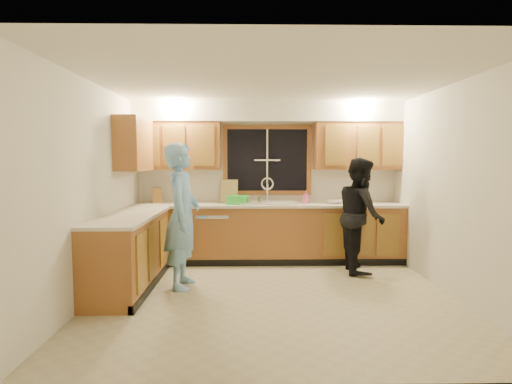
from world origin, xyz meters
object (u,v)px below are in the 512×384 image
(woman, at_px, (361,215))
(knife_block, at_px, (157,196))
(stove, at_px, (115,263))
(dish_crate, at_px, (238,200))
(man, at_px, (182,216))
(soap_bottle, at_px, (306,197))
(bowl, at_px, (335,202))
(sink, at_px, (268,207))
(dishwasher, at_px, (214,236))

(woman, relative_size, knife_block, 6.80)
(stove, xyz_separation_m, dish_crate, (1.34, 1.73, 0.54))
(man, bearing_deg, dish_crate, -28.19)
(man, xyz_separation_m, soap_bottle, (1.75, 1.35, 0.11))
(woman, distance_m, soap_bottle, 0.99)
(knife_block, relative_size, dish_crate, 0.85)
(dish_crate, relative_size, bowl, 1.21)
(knife_block, bearing_deg, man, -76.21)
(man, height_order, soap_bottle, man)
(knife_block, xyz_separation_m, bowl, (2.81, -0.12, -0.09))
(bowl, bearing_deg, sink, 178.40)
(bowl, bearing_deg, dishwasher, 179.55)
(stove, height_order, man, man)
(sink, bearing_deg, knife_block, 177.01)
(dish_crate, xyz_separation_m, bowl, (1.52, 0.06, -0.04))
(dishwasher, xyz_separation_m, dish_crate, (0.39, -0.08, 0.58))
(man, distance_m, soap_bottle, 2.21)
(soap_bottle, distance_m, bowl, 0.46)
(dishwasher, relative_size, soap_bottle, 4.09)
(bowl, bearing_deg, soap_bottle, 165.27)
(sink, height_order, bowl, sink)
(stove, bearing_deg, man, 40.35)
(sink, distance_m, bowl, 1.06)
(woman, distance_m, dish_crate, 1.84)
(stove, distance_m, knife_block, 2.01)
(dishwasher, bearing_deg, sink, 0.99)
(dishwasher, bearing_deg, knife_block, 173.30)
(dish_crate, bearing_deg, bowl, 2.43)
(stove, relative_size, soap_bottle, 4.49)
(sink, xyz_separation_m, soap_bottle, (0.61, 0.09, 0.16))
(dishwasher, height_order, stove, stove)
(sink, bearing_deg, man, -132.01)
(stove, bearing_deg, knife_block, 88.67)
(sink, relative_size, bowl, 3.66)
(woman, relative_size, bowl, 6.98)
(dish_crate, relative_size, soap_bottle, 1.42)
(dishwasher, relative_size, man, 0.45)
(dish_crate, xyz_separation_m, soap_bottle, (1.07, 0.18, 0.03))
(knife_block, bearing_deg, woman, -23.48)
(man, xyz_separation_m, knife_block, (-0.62, 1.35, 0.13))
(dishwasher, relative_size, woman, 0.50)
(knife_block, bearing_deg, bowl, -13.41)
(sink, relative_size, man, 0.47)
(stove, height_order, woman, woman)
(woman, bearing_deg, bowl, 27.23)
(woman, bearing_deg, soap_bottle, 48.84)
(sink, height_order, stove, sink)
(dishwasher, relative_size, stove, 0.91)
(sink, relative_size, knife_block, 3.57)
(sink, height_order, dishwasher, sink)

